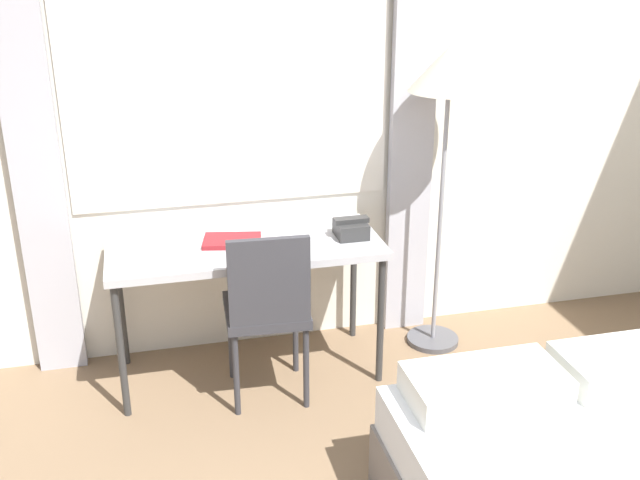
% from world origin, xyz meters
% --- Properties ---
extents(wall_back_with_window, '(5.67, 0.13, 2.70)m').
position_xyz_m(wall_back_with_window, '(-0.05, 2.76, 1.35)').
color(wall_back_with_window, silver).
rests_on(wall_back_with_window, ground_plane).
extents(desk, '(1.37, 0.58, 0.74)m').
position_xyz_m(desk, '(-0.45, 2.40, 0.68)').
color(desk, '#B2B2B7').
rests_on(desk, ground_plane).
extents(desk_chair, '(0.42, 0.42, 0.92)m').
position_xyz_m(desk_chair, '(-0.39, 2.12, 0.53)').
color(desk_chair, '#333338').
rests_on(desk_chair, ground_plane).
extents(standing_lamp, '(0.42, 0.42, 1.68)m').
position_xyz_m(standing_lamp, '(0.62, 2.46, 1.45)').
color(standing_lamp, '#4C4C51').
rests_on(standing_lamp, ground_plane).
extents(telephone, '(0.18, 0.17, 0.10)m').
position_xyz_m(telephone, '(0.10, 2.37, 0.78)').
color(telephone, '#2D2D2D').
rests_on(telephone, desk).
extents(book, '(0.32, 0.24, 0.02)m').
position_xyz_m(book, '(-0.51, 2.42, 0.75)').
color(book, maroon).
rests_on(book, desk).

